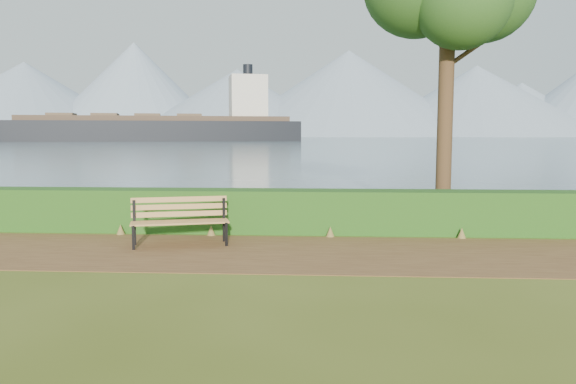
{
  "coord_description": "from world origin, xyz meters",
  "views": [
    {
      "loc": [
        1.41,
        -10.39,
        2.32
      ],
      "look_at": [
        0.7,
        1.2,
        1.1
      ],
      "focal_mm": 35.0,
      "sensor_mm": 36.0,
      "label": 1
    }
  ],
  "objects": [
    {
      "name": "cargo_ship",
      "position": [
        -41.49,
        144.41,
        3.56
      ],
      "size": [
        79.26,
        32.06,
        23.89
      ],
      "rotation": [
        0.0,
        0.0,
        0.26
      ],
      "color": "black",
      "rests_on": "ground"
    },
    {
      "name": "hedge",
      "position": [
        0.0,
        2.6,
        0.5
      ],
      "size": [
        32.0,
        0.85,
        1.0
      ],
      "primitive_type": "cube",
      "color": "#173F12",
      "rests_on": "ground"
    },
    {
      "name": "mountains",
      "position": [
        -9.17,
        406.05,
        27.7
      ],
      "size": [
        585.0,
        190.0,
        70.0
      ],
      "color": "#7C8FA5",
      "rests_on": "ground"
    },
    {
      "name": "ground",
      "position": [
        0.0,
        0.0,
        0.0
      ],
      "size": [
        140.0,
        140.0,
        0.0
      ],
      "primitive_type": "plane",
      "color": "#475317",
      "rests_on": "ground"
    },
    {
      "name": "water",
      "position": [
        0.0,
        260.0,
        0.01
      ],
      "size": [
        700.0,
        510.0,
        0.0
      ],
      "primitive_type": "cube",
      "color": "#3F5766",
      "rests_on": "ground"
    },
    {
      "name": "path",
      "position": [
        0.0,
        0.3,
        0.01
      ],
      "size": [
        40.0,
        3.4,
        0.01
      ],
      "primitive_type": "cube",
      "color": "brown",
      "rests_on": "ground"
    },
    {
      "name": "bench",
      "position": [
        -1.53,
        0.97,
        0.57
      ],
      "size": [
        2.06,
        1.09,
        0.99
      ],
      "rotation": [
        0.0,
        0.0,
        0.27
      ],
      "color": "black",
      "rests_on": "ground"
    }
  ]
}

